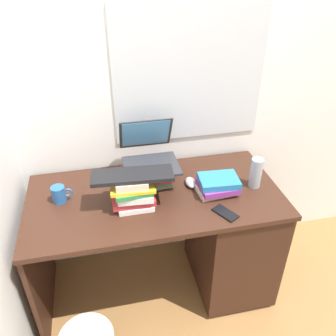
# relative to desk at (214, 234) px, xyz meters

# --- Properties ---
(ground_plane) EXTENTS (6.00, 6.00, 0.00)m
(ground_plane) POSITION_rel_desk_xyz_m (-0.36, 0.03, -0.42)
(ground_plane) COLOR olive
(wall_back) EXTENTS (6.00, 0.06, 2.60)m
(wall_back) POSITION_rel_desk_xyz_m (-0.36, 0.42, 0.88)
(wall_back) COLOR white
(wall_back) RESTS_ON ground
(desk) EXTENTS (1.42, 0.70, 0.77)m
(desk) POSITION_rel_desk_xyz_m (0.00, 0.00, 0.00)
(desk) COLOR #381E14
(desk) RESTS_ON ground
(book_stack_tall) EXTENTS (0.25, 0.18, 0.12)m
(book_stack_tall) POSITION_rel_desk_xyz_m (-0.36, 0.13, 0.41)
(book_stack_tall) COLOR gray
(book_stack_tall) RESTS_ON desk
(book_stack_keyboard_riser) EXTENTS (0.24, 0.20, 0.18)m
(book_stack_keyboard_riser) POSITION_rel_desk_xyz_m (-0.49, -0.04, 0.44)
(book_stack_keyboard_riser) COLOR white
(book_stack_keyboard_riser) RESTS_ON desk
(book_stack_side) EXTENTS (0.24, 0.20, 0.09)m
(book_stack_side) POSITION_rel_desk_xyz_m (-0.01, -0.02, 0.40)
(book_stack_side) COLOR beige
(book_stack_side) RESTS_ON desk
(laptop) EXTENTS (0.31, 0.36, 0.23)m
(laptop) POSITION_rel_desk_xyz_m (-0.37, 0.20, 0.53)
(laptop) COLOR #2D2D33
(laptop) RESTS_ON book_stack_tall
(keyboard) EXTENTS (0.43, 0.17, 0.02)m
(keyboard) POSITION_rel_desk_xyz_m (-0.49, -0.04, 0.54)
(keyboard) COLOR black
(keyboard) RESTS_ON book_stack_keyboard_riser
(computer_mouse) EXTENTS (0.06, 0.10, 0.04)m
(computer_mouse) POSITION_rel_desk_xyz_m (-0.14, 0.07, 0.37)
(computer_mouse) COLOR #A5A8AD
(computer_mouse) RESTS_ON desk
(mug) EXTENTS (0.11, 0.07, 0.09)m
(mug) POSITION_rel_desk_xyz_m (-0.88, 0.08, 0.40)
(mug) COLOR #265999
(mug) RESTS_ON desk
(water_bottle) EXTENTS (0.07, 0.07, 0.18)m
(water_bottle) POSITION_rel_desk_xyz_m (0.22, -0.01, 0.44)
(water_bottle) COLOR #999EA5
(water_bottle) RESTS_ON desk
(cell_phone) EXTENTS (0.12, 0.15, 0.01)m
(cell_phone) POSITION_rel_desk_xyz_m (-0.03, -0.21, 0.36)
(cell_phone) COLOR black
(cell_phone) RESTS_ON desk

